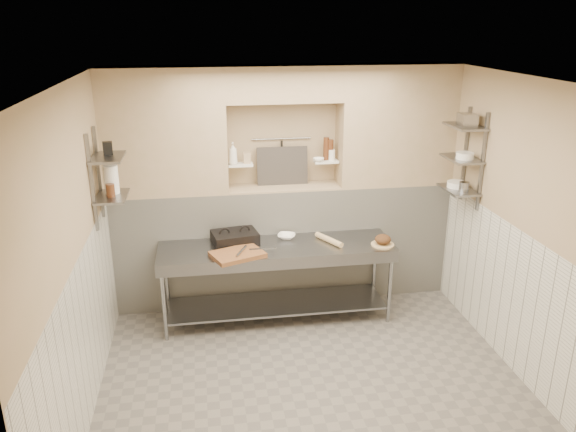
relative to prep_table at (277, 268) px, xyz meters
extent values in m
cube|color=slate|center=(0.17, -1.18, -0.69)|extent=(4.00, 3.90, 0.10)
cube|color=silver|center=(0.17, -1.18, 2.21)|extent=(4.00, 3.90, 0.10)
cube|color=tan|center=(-1.88, -1.18, 0.76)|extent=(0.10, 3.90, 2.80)
cube|color=tan|center=(2.22, -1.18, 0.76)|extent=(0.10, 3.90, 2.80)
cube|color=tan|center=(0.17, 0.82, 0.76)|extent=(4.00, 0.10, 2.80)
cube|color=tan|center=(0.17, -3.18, 0.76)|extent=(4.00, 0.10, 2.80)
cube|color=silver|center=(0.17, 0.57, 0.06)|extent=(4.00, 0.40, 1.40)
cube|color=tan|center=(0.17, 0.57, 0.77)|extent=(1.30, 0.40, 0.02)
cube|color=tan|center=(-1.16, 0.57, 1.46)|extent=(1.35, 0.40, 1.40)
cube|color=tan|center=(1.49, 0.57, 1.46)|extent=(1.35, 0.40, 1.40)
cube|color=tan|center=(0.17, 0.57, 1.96)|extent=(1.30, 0.40, 0.40)
cube|color=silver|center=(-1.82, -1.18, 0.06)|extent=(0.02, 3.90, 1.40)
cube|color=silver|center=(2.16, -1.18, 0.06)|extent=(0.02, 3.90, 1.40)
cube|color=white|center=(-0.33, 0.57, 1.06)|extent=(0.28, 0.16, 0.02)
cube|color=white|center=(0.67, 0.57, 1.06)|extent=(0.28, 0.16, 0.02)
cylinder|color=gray|center=(0.17, 0.74, 1.31)|extent=(0.70, 0.02, 0.02)
cylinder|color=black|center=(0.17, 0.72, 1.14)|extent=(0.02, 0.02, 0.30)
cube|color=#383330|center=(0.17, 0.67, 1.00)|extent=(0.60, 0.08, 0.45)
cube|color=slate|center=(-1.81, 0.07, 1.16)|extent=(0.03, 0.03, 0.95)
cube|color=slate|center=(-1.81, -0.33, 1.16)|extent=(0.03, 0.03, 0.95)
cube|color=slate|center=(-1.67, -0.13, 0.96)|extent=(0.30, 0.50, 0.02)
cube|color=slate|center=(-1.67, -0.13, 1.36)|extent=(0.30, 0.50, 0.03)
cube|color=slate|center=(2.14, 0.07, 1.21)|extent=(0.03, 0.03, 1.05)
cube|color=slate|center=(2.14, -0.33, 1.21)|extent=(0.03, 0.03, 1.05)
cube|color=slate|center=(2.01, -0.13, 0.86)|extent=(0.30, 0.50, 0.02)
cube|color=slate|center=(2.01, -0.13, 1.21)|extent=(0.30, 0.50, 0.02)
cube|color=slate|center=(2.01, -0.13, 1.56)|extent=(0.30, 0.50, 0.03)
cube|color=gray|center=(0.00, 0.02, 0.24)|extent=(2.60, 0.70, 0.04)
cube|color=gray|center=(0.00, 0.02, -0.46)|extent=(2.45, 0.60, 0.03)
cube|color=gray|center=(0.00, -0.31, 0.18)|extent=(2.60, 0.02, 0.12)
cylinder|color=gray|center=(-1.24, -0.27, -0.21)|extent=(0.04, 0.04, 0.86)
cylinder|color=gray|center=(-1.24, 0.31, -0.21)|extent=(0.04, 0.04, 0.86)
cylinder|color=gray|center=(1.24, -0.27, -0.21)|extent=(0.04, 0.04, 0.86)
cylinder|color=gray|center=(1.24, 0.31, -0.21)|extent=(0.04, 0.04, 0.86)
cube|color=black|center=(-0.45, 0.16, 0.30)|extent=(0.55, 0.44, 0.09)
cube|color=black|center=(-0.45, 0.16, 0.37)|extent=(0.55, 0.44, 0.04)
cube|color=brown|center=(-0.45, -0.21, 0.28)|extent=(0.62, 0.53, 0.05)
cube|color=gray|center=(-0.17, -0.16, 0.31)|extent=(0.29, 0.03, 0.01)
cylinder|color=gray|center=(-0.40, -0.21, 0.32)|extent=(0.14, 0.27, 0.03)
imported|color=white|center=(0.15, 0.22, 0.28)|extent=(0.26, 0.26, 0.05)
cylinder|color=tan|center=(0.60, 0.02, 0.29)|extent=(0.25, 0.40, 0.06)
cylinder|color=tan|center=(1.17, -0.15, 0.27)|extent=(0.26, 0.26, 0.01)
ellipsoid|color=#4C2D19|center=(1.17, -0.15, 0.33)|extent=(0.18, 0.18, 0.11)
imported|color=white|center=(-0.42, 0.53, 1.20)|extent=(0.12, 0.12, 0.26)
cube|color=tan|center=(-0.26, 0.58, 1.13)|extent=(0.08, 0.08, 0.12)
imported|color=white|center=(0.57, 0.53, 1.09)|extent=(0.15, 0.15, 0.04)
cylinder|color=#492614|center=(0.72, 0.58, 1.19)|extent=(0.07, 0.07, 0.24)
cylinder|color=#492614|center=(0.67, 0.59, 1.20)|extent=(0.07, 0.07, 0.27)
cylinder|color=white|center=(0.73, 0.55, 1.13)|extent=(0.07, 0.07, 0.13)
cylinder|color=white|center=(-1.67, -0.05, 1.11)|extent=(0.14, 0.14, 0.29)
cylinder|color=#492614|center=(-1.67, -0.17, 1.03)|extent=(0.08, 0.08, 0.13)
cube|color=black|center=(-1.67, -0.07, 1.43)|extent=(0.10, 0.10, 0.13)
cylinder|color=white|center=(2.01, -0.08, 0.90)|extent=(0.21, 0.21, 0.06)
cylinder|color=gray|center=(2.01, -0.25, 0.92)|extent=(0.11, 0.11, 0.11)
cylinder|color=white|center=(2.01, -0.20, 1.25)|extent=(0.19, 0.19, 0.07)
cube|color=gray|center=(2.01, -0.17, 1.63)|extent=(0.18, 0.21, 0.13)
camera|label=1|loc=(-0.77, -5.68, 2.63)|focal=35.00mm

